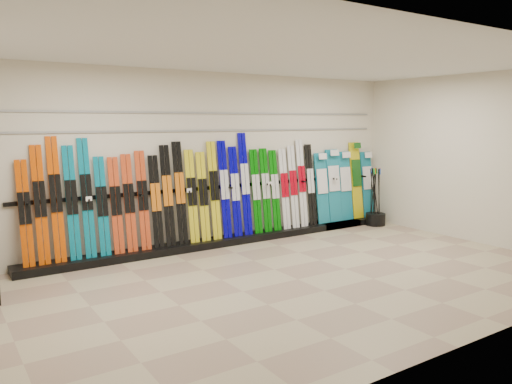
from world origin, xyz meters
TOP-DOWN VIEW (x-y plane):
  - floor at (0.00, 0.00)m, footprint 8.00×8.00m
  - back_wall at (0.00, 2.50)m, footprint 8.00×0.00m
  - right_wall at (4.00, 0.00)m, footprint 0.00×5.00m
  - ceiling at (0.00, 0.00)m, footprint 8.00×8.00m
  - ski_rack_base at (0.22, 2.28)m, footprint 8.00×0.40m
  - skis at (-0.47, 2.34)m, footprint 5.36×0.27m
  - snowboards at (3.09, 2.35)m, footprint 1.58×0.25m
  - pole_bin at (3.60, 1.96)m, footprint 0.41×0.41m
  - ski_poles at (3.58, 1.97)m, footprint 0.27×0.29m
  - slatwall_rail_0 at (0.00, 2.48)m, footprint 7.60×0.02m
  - slatwall_rail_1 at (0.00, 2.48)m, footprint 7.60×0.02m

SIDE VIEW (x-z plane):
  - floor at x=0.00m, z-range 0.00..0.00m
  - ski_rack_base at x=0.22m, z-range 0.00..0.12m
  - pole_bin at x=3.60m, z-range 0.00..0.25m
  - ski_poles at x=3.58m, z-range 0.02..1.20m
  - snowboards at x=3.09m, z-range 0.05..1.65m
  - skis at x=-0.47m, z-range 0.01..1.84m
  - back_wall at x=0.00m, z-range -2.50..5.50m
  - right_wall at x=4.00m, z-range -1.00..4.00m
  - slatwall_rail_0 at x=0.00m, z-range 1.98..2.02m
  - slatwall_rail_1 at x=0.00m, z-range 2.28..2.31m
  - ceiling at x=0.00m, z-range 3.00..3.00m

